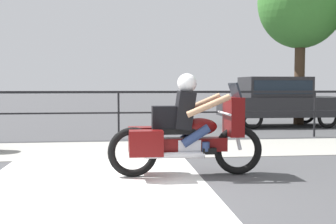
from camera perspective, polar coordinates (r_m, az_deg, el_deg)
name	(u,v)px	position (r m, az deg, el deg)	size (l,w,h in m)	color
ground_plane	(118,190)	(5.59, -6.78, -10.39)	(120.00, 120.00, 0.00)	#424244
sidewalk_band	(119,149)	(8.93, -6.70, -5.05)	(44.00, 2.40, 0.01)	#99968E
crosswalk_band	(92,194)	(5.41, -10.30, -10.87)	(3.08, 6.00, 0.01)	silver
fence_railing	(118,101)	(10.48, -6.72, 1.45)	(36.00, 0.05, 1.21)	black
motorcycle	(185,131)	(6.27, 2.32, -2.62)	(2.33, 0.76, 1.53)	black
parked_car	(278,98)	(14.24, 14.71, 1.79)	(3.93, 1.73, 1.61)	#232326
tree_behind_car	(301,2)	(15.44, 17.56, 14.02)	(2.90, 2.90, 5.80)	#473323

